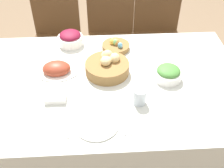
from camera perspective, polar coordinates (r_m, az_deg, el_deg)
The scene contains 16 objects.
ground_plane at distance 2.27m, azimuth 0.25°, elevation -13.34°, with size 12.00×12.00×0.00m, color #7F664C.
dining_table at distance 1.98m, azimuth 0.28°, elevation -7.25°, with size 1.63×1.06×0.73m.
chair_far_center at distance 2.57m, azimuth -0.32°, elevation 10.35°, with size 0.45×0.45×0.99m.
chair_far_left at distance 2.60m, azimuth -11.46°, elevation 9.83°, with size 0.46×0.46×0.99m.
chair_far_right at distance 2.63m, azimuth 9.39°, elevation 10.50°, with size 0.44×0.44×0.99m.
bread_basket at distance 1.76m, azimuth -0.94°, elevation 3.67°, with size 0.28×0.28×0.13m.
egg_basket at distance 1.99m, azimuth 0.78°, elevation 7.78°, with size 0.19×0.19×0.08m.
ham_platter at distance 1.80m, azimuth -11.19°, elevation 2.97°, with size 0.27×0.19×0.08m.
green_salad_bowl at distance 1.75m, azimuth 11.34°, elevation 2.12°, with size 0.17×0.17×0.09m.
beet_salad_bowl at distance 2.05m, azimuth -8.45°, elevation 9.16°, with size 0.18×0.18×0.10m.
dinner_plate at distance 1.47m, azimuth -3.17°, elevation -8.07°, with size 0.23×0.23×0.01m.
fork at distance 1.49m, azimuth -8.70°, elevation -8.29°, with size 0.01×0.16×0.00m.
knife at distance 1.48m, azimuth 2.39°, elevation -7.90°, with size 0.01×0.16×0.00m.
spoon at distance 1.48m, azimuth 3.55°, elevation -7.84°, with size 0.01×0.16×0.00m.
drinking_cup at distance 1.56m, azimuth 5.64°, elevation -2.53°, with size 0.07×0.07×0.09m.
butter_dish at distance 1.62m, azimuth -11.43°, elevation -2.87°, with size 0.12×0.07×0.03m.
Camera 1 is at (-0.09, -1.31, 1.85)m, focal length 45.00 mm.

